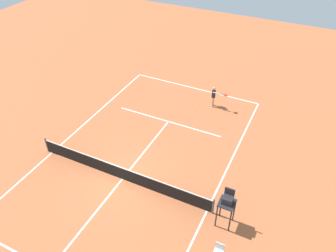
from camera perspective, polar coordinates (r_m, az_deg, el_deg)
name	(u,v)px	position (r m, az deg, el deg)	size (l,w,h in m)	color
ground_plane	(122,179)	(19.86, -7.85, -9.00)	(60.00, 60.00, 0.00)	#B76038
court_lines	(122,179)	(19.86, -7.85, -8.99)	(10.66, 22.72, 0.01)	white
tennis_net	(122,173)	(19.50, -7.97, -8.00)	(11.26, 0.10, 1.07)	#4C4C51
player_serving	(214,95)	(25.16, 7.94, 5.29)	(1.27, 0.53, 1.67)	#D8A884
tennis_ball	(196,111)	(24.96, 4.86, 2.60)	(0.07, 0.07, 0.07)	#CCE033
umpire_chair	(227,202)	(16.71, 10.15, -12.80)	(0.80, 0.80, 2.41)	#232328
courtside_chair_near	(219,251)	(16.38, 8.70, -20.51)	(0.44, 0.46, 0.95)	#262626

